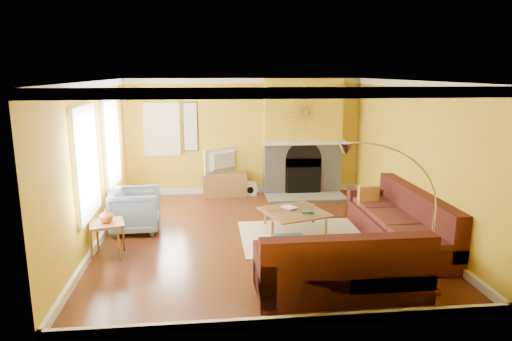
{
  "coord_description": "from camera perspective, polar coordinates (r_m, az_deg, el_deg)",
  "views": [
    {
      "loc": [
        -0.86,
        -7.63,
        2.86
      ],
      "look_at": [
        -0.0,
        0.4,
        1.1
      ],
      "focal_mm": 32.0,
      "sensor_mm": 36.0,
      "label": 1
    }
  ],
  "objects": [
    {
      "name": "wall_back",
      "position": [
        10.78,
        -1.48,
        4.27
      ],
      "size": [
        5.5,
        0.02,
        2.7
      ],
      "primitive_type": "cube",
      "color": "gold",
      "rests_on": "ground"
    },
    {
      "name": "book",
      "position": [
        8.31,
        3.63,
        -4.77
      ],
      "size": [
        0.33,
        0.35,
        0.03
      ],
      "primitive_type": "imported",
      "rotation": [
        0.0,
        0.0,
        0.55
      ],
      "color": "white",
      "rests_on": "coffee_table"
    },
    {
      "name": "side_table",
      "position": [
        7.58,
        -18.04,
        -8.19
      ],
      "size": [
        0.63,
        0.63,
        0.56
      ],
      "primitive_type": null,
      "rotation": [
        0.0,
        0.0,
        0.26
      ],
      "color": "olive",
      "rests_on": "floor"
    },
    {
      "name": "window_left_far",
      "position": [
        7.4,
        -20.56,
        0.94
      ],
      "size": [
        0.06,
        1.22,
        1.72
      ],
      "primitive_type": "cube",
      "color": "white",
      "rests_on": "wall_left"
    },
    {
      "name": "crown_molding",
      "position": [
        7.68,
        0.33,
        10.69
      ],
      "size": [
        5.5,
        6.0,
        0.12
      ],
      "primitive_type": null,
      "color": "white",
      "rests_on": "ceiling"
    },
    {
      "name": "sunburst",
      "position": [
        10.48,
        6.14,
        7.27
      ],
      "size": [
        0.7,
        0.04,
        0.7
      ],
      "primitive_type": null,
      "color": "olive",
      "rests_on": "fireplace"
    },
    {
      "name": "floor",
      "position": [
        8.2,
        0.3,
        -8.17
      ],
      "size": [
        5.5,
        6.0,
        0.02
      ],
      "primitive_type": "cube",
      "color": "#602B14",
      "rests_on": "ground"
    },
    {
      "name": "hearth",
      "position": [
        10.51,
        6.26,
        -3.37
      ],
      "size": [
        1.8,
        0.7,
        0.06
      ],
      "primitive_type": "cube",
      "color": "gray",
      "rests_on": "floor"
    },
    {
      "name": "mantel",
      "position": [
        10.55,
        6.06,
        3.48
      ],
      "size": [
        1.92,
        0.22,
        0.08
      ],
      "primitive_type": "cube",
      "color": "white",
      "rests_on": "fireplace"
    },
    {
      "name": "wall_front",
      "position": [
        4.94,
        4.25,
        -5.51
      ],
      "size": [
        5.5,
        0.02,
        2.7
      ],
      "primitive_type": "cube",
      "color": "gold",
      "rests_on": "ground"
    },
    {
      "name": "wall_right",
      "position": [
        8.58,
        18.96,
        1.52
      ],
      "size": [
        0.02,
        6.0,
        2.7
      ],
      "primitive_type": "cube",
      "color": "gold",
      "rests_on": "ground"
    },
    {
      "name": "tv",
      "position": [
        10.55,
        -3.96,
        1.24
      ],
      "size": [
        0.88,
        0.68,
        0.57
      ],
      "primitive_type": "imported",
      "rotation": [
        0.0,
        0.0,
        3.76
      ],
      "color": "black",
      "rests_on": "media_console"
    },
    {
      "name": "fireplace",
      "position": [
        10.77,
        5.81,
        4.2
      ],
      "size": [
        1.8,
        0.4,
        2.7
      ],
      "primitive_type": null,
      "color": "gray",
      "rests_on": "floor"
    },
    {
      "name": "wall_left",
      "position": [
        8.01,
        -19.72,
        0.73
      ],
      "size": [
        0.02,
        6.0,
        2.7
      ],
      "primitive_type": "cube",
      "color": "gold",
      "rests_on": "ground"
    },
    {
      "name": "baseboard",
      "position": [
        8.17,
        0.3,
        -7.71
      ],
      "size": [
        5.5,
        6.0,
        0.12
      ],
      "primitive_type": null,
      "color": "white",
      "rests_on": "floor"
    },
    {
      "name": "sectional_sofa",
      "position": [
        7.41,
        10.76,
        -6.89
      ],
      "size": [
        3.03,
        3.5,
        0.9
      ],
      "primitive_type": null,
      "color": "#471916",
      "rests_on": "floor"
    },
    {
      "name": "rug",
      "position": [
        8.18,
        6.67,
        -8.16
      ],
      "size": [
        2.4,
        1.8,
        0.02
      ],
      "primitive_type": "cube",
      "color": "beige",
      "rests_on": "floor"
    },
    {
      "name": "armchair",
      "position": [
        8.56,
        -14.82,
        -4.84
      ],
      "size": [
        0.89,
        0.87,
        0.79
      ],
      "primitive_type": "imported",
      "rotation": [
        0.0,
        0.0,
        1.6
      ],
      "color": "slate",
      "rests_on": "floor"
    },
    {
      "name": "arc_lamp",
      "position": [
        5.97,
        16.68,
        -6.25
      ],
      "size": [
        1.3,
        0.36,
        2.02
      ],
      "primitive_type": null,
      "color": "silver",
      "rests_on": "floor"
    },
    {
      "name": "subwoofer",
      "position": [
        10.77,
        -0.79,
        -2.26
      ],
      "size": [
        0.3,
        0.3,
        0.3
      ],
      "primitive_type": "cube",
      "color": "white",
      "rests_on": "floor"
    },
    {
      "name": "coffee_table",
      "position": [
        8.3,
        4.79,
        -6.37
      ],
      "size": [
        1.3,
        1.3,
        0.41
      ],
      "primitive_type": null,
      "rotation": [
        0.0,
        0.0,
        0.31
      ],
      "color": "white",
      "rests_on": "floor"
    },
    {
      "name": "vase",
      "position": [
        7.46,
        -18.24,
        -5.35
      ],
      "size": [
        0.26,
        0.26,
        0.23
      ],
      "primitive_type": "imported",
      "rotation": [
        0.0,
        0.0,
        -0.22
      ],
      "color": "#D8591E",
      "rests_on": "side_table"
    },
    {
      "name": "window_back",
      "position": [
        10.72,
        -11.68,
        5.05
      ],
      "size": [
        0.82,
        0.06,
        1.22
      ],
      "primitive_type": "cube",
      "color": "white",
      "rests_on": "wall_back"
    },
    {
      "name": "ceiling",
      "position": [
        7.68,
        0.33,
        11.21
      ],
      "size": [
        5.5,
        6.0,
        0.02
      ],
      "primitive_type": "cube",
      "color": "white",
      "rests_on": "ground"
    },
    {
      "name": "media_console",
      "position": [
        10.67,
        -3.91,
        -1.72
      ],
      "size": [
        1.01,
        0.45,
        0.55
      ],
      "primitive_type": "cube",
      "color": "olive",
      "rests_on": "floor"
    },
    {
      "name": "window_left_near",
      "position": [
        9.22,
        -17.7,
        3.26
      ],
      "size": [
        0.06,
        1.22,
        1.72
      ],
      "primitive_type": "cube",
      "color": "white",
      "rests_on": "wall_left"
    },
    {
      "name": "wall_art",
      "position": [
        10.68,
        -8.2,
        5.42
      ],
      "size": [
        0.34,
        0.04,
        1.14
      ],
      "primitive_type": "cube",
      "color": "white",
      "rests_on": "wall_back"
    }
  ]
}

